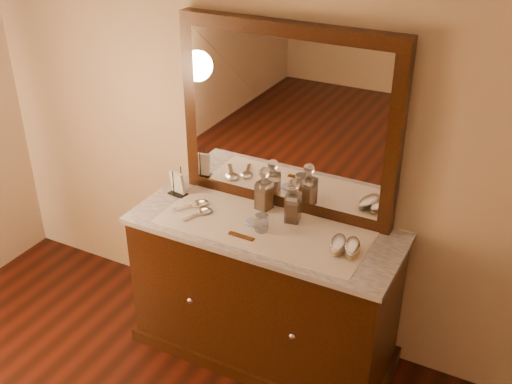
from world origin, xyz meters
TOP-DOWN VIEW (x-y plane):
  - dresser_cabinet at (0.00, 1.96)m, footprint 1.40×0.55m
  - dresser_plinth at (0.00, 1.96)m, footprint 1.46×0.59m
  - knob_left at (-0.30, 1.67)m, footprint 0.04×0.04m
  - knob_right at (0.30, 1.67)m, footprint 0.04×0.04m
  - marble_top at (0.00, 1.96)m, footprint 1.44×0.59m
  - mirror_frame at (0.00, 2.20)m, footprint 1.20×0.08m
  - mirror_glass at (0.00, 2.17)m, footprint 1.06×0.01m
  - lace_runner at (0.00, 1.94)m, footprint 1.10×0.45m
  - pin_dish at (-0.06, 1.94)m, footprint 0.10×0.10m
  - comb at (-0.05, 1.80)m, footprint 0.14×0.03m
  - napkin_rack at (-0.59, 2.03)m, footprint 0.12×0.08m
  - decanter_left at (-0.08, 2.11)m, footprint 0.09×0.09m
  - decanter_right at (0.11, 2.06)m, footprint 0.09×0.09m
  - brush_near at (0.41, 1.92)m, footprint 0.11×0.19m
  - brush_far at (0.48, 1.93)m, footprint 0.12×0.18m
  - hand_mirror_outer at (-0.42, 1.96)m, footprint 0.16×0.20m
  - hand_mirror_inner at (-0.35, 1.90)m, footprint 0.11×0.19m
  - tumblers at (0.00, 1.91)m, footprint 0.07×0.07m

SIDE VIEW (x-z plane):
  - dresser_plinth at x=0.00m, z-range 0.00..0.08m
  - dresser_cabinet at x=0.00m, z-range 0.00..0.82m
  - knob_left at x=-0.30m, z-range 0.43..0.47m
  - knob_right at x=0.30m, z-range 0.43..0.47m
  - marble_top at x=0.00m, z-range 0.82..0.85m
  - lace_runner at x=0.00m, z-range 0.85..0.85m
  - comb at x=-0.05m, z-range 0.85..0.86m
  - pin_dish at x=-0.06m, z-range 0.85..0.87m
  - hand_mirror_inner at x=-0.35m, z-range 0.85..0.87m
  - hand_mirror_outer at x=-0.42m, z-range 0.85..0.87m
  - brush_far at x=0.48m, z-range 0.85..0.90m
  - brush_near at x=0.41m, z-range 0.85..0.90m
  - tumblers at x=0.00m, z-range 0.85..0.94m
  - napkin_rack at x=-0.59m, z-range 0.83..1.00m
  - decanter_right at x=0.11m, z-range 0.83..1.07m
  - decanter_left at x=-0.08m, z-range 0.83..1.07m
  - mirror_frame at x=0.00m, z-range 0.85..1.85m
  - mirror_glass at x=0.00m, z-range 0.92..1.78m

